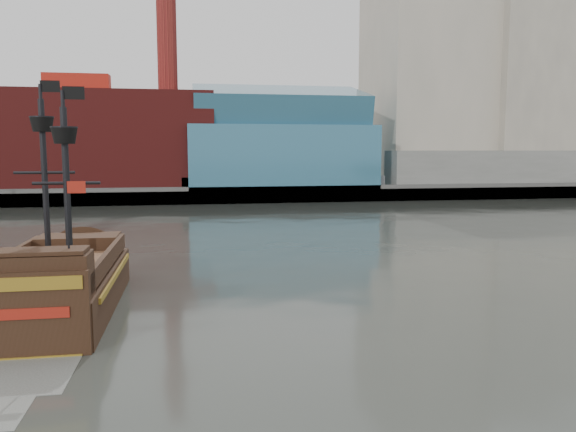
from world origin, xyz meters
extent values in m
plane|color=#292B26|center=(0.00, 0.00, 0.00)|extent=(400.00, 400.00, 0.00)
cube|color=slate|center=(0.00, 92.00, 1.00)|extent=(220.00, 60.00, 2.00)
cube|color=#4C4C49|center=(0.00, 62.50, 1.30)|extent=(220.00, 1.00, 2.60)
cube|color=maroon|center=(-22.00, 72.00, 9.50)|extent=(42.00, 18.00, 15.00)
cube|color=#316984|center=(10.00, 70.00, 7.00)|extent=(30.00, 16.00, 10.00)
cube|color=#B9AC99|center=(40.00, 80.00, 25.00)|extent=(20.00, 22.00, 46.00)
cube|color=#AAA18F|center=(58.00, 76.00, 21.00)|extent=(18.00, 18.00, 38.00)
cube|color=#B9AC99|center=(50.00, 97.00, 28.00)|extent=(24.00, 20.00, 52.00)
cube|color=slate|center=(48.00, 66.00, 5.00)|extent=(40.00, 6.00, 6.00)
cylinder|color=maroon|center=(-8.00, 74.00, 28.00)|extent=(3.20, 3.20, 22.00)
cube|color=#316984|center=(10.00, 70.00, 15.00)|extent=(28.00, 14.94, 8.78)
cube|color=black|center=(-11.59, 6.96, 0.65)|extent=(5.55, 13.08, 2.82)
cube|color=#522F1E|center=(-11.59, 6.96, 2.23)|extent=(5.00, 11.77, 0.33)
cube|color=black|center=(-11.54, 12.17, 2.60)|extent=(4.64, 2.65, 1.09)
cube|color=black|center=(-11.64, 1.31, 3.04)|extent=(5.17, 1.79, 1.95)
cube|color=black|center=(-11.65, 0.32, 1.30)|extent=(5.32, 0.32, 4.34)
cube|color=olive|center=(-11.65, 0.16, 3.04)|extent=(4.88, 0.13, 0.54)
cube|color=maroon|center=(-11.65, 0.16, 1.85)|extent=(3.80, 0.12, 0.43)
cylinder|color=black|center=(-12.44, 8.59, 6.62)|extent=(0.31, 0.31, 8.47)
cylinder|color=black|center=(-10.63, 5.00, 6.30)|extent=(0.31, 0.31, 7.81)
cone|color=black|center=(-12.44, 8.59, 9.55)|extent=(1.21, 1.21, 0.76)
cone|color=black|center=(-10.63, 5.00, 8.90)|extent=(1.21, 1.21, 0.76)
cube|color=black|center=(-11.95, 8.59, 11.50)|extent=(0.98, 0.04, 0.60)
cube|color=black|center=(-10.14, 4.99, 10.85)|extent=(0.98, 0.04, 0.60)
cube|color=gray|center=(-11.67, -1.51, 0.01)|extent=(4.65, 3.95, 0.02)
camera|label=1|loc=(-4.99, -22.71, 8.28)|focal=35.00mm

